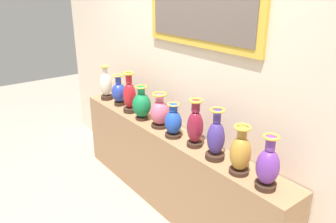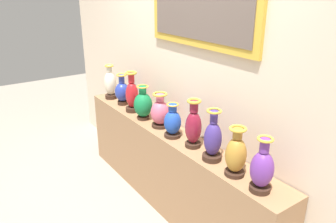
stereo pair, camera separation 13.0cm
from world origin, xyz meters
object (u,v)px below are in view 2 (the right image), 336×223
(vase_ochre, at_px, (236,154))
(vase_violet, at_px, (262,169))
(vase_ivory, at_px, (110,84))
(vase_emerald, at_px, (143,104))
(vase_indigo, at_px, (213,140))
(vase_rose, at_px, (160,112))
(vase_sapphire, at_px, (173,123))
(vase_burgundy, at_px, (193,126))
(vase_crimson, at_px, (132,95))
(vase_cobalt, at_px, (122,91))

(vase_ochre, distance_m, vase_violet, 0.23)
(vase_ivory, relative_size, vase_ochre, 1.10)
(vase_emerald, xyz_separation_m, vase_indigo, (0.99, 0.01, 0.01))
(vase_rose, distance_m, vase_sapphire, 0.25)
(vase_burgundy, bearing_deg, vase_ochre, -3.60)
(vase_crimson, height_order, vase_ochre, vase_crimson)
(vase_emerald, relative_size, vase_burgundy, 0.84)
(vase_cobalt, bearing_deg, vase_crimson, -3.14)
(vase_ochre, bearing_deg, vase_ivory, 179.51)
(vase_rose, height_order, vase_burgundy, vase_burgundy)
(vase_burgundy, distance_m, vase_indigo, 0.25)
(vase_emerald, relative_size, vase_ochre, 0.95)
(vase_emerald, xyz_separation_m, vase_rose, (0.25, 0.04, -0.01))
(vase_ivory, xyz_separation_m, vase_indigo, (1.74, -0.00, -0.01))
(vase_ivory, xyz_separation_m, vase_violet, (2.22, -0.02, -0.02))
(vase_ivory, bearing_deg, vase_violet, -0.55)
(vase_cobalt, distance_m, vase_burgundy, 1.23)
(vase_sapphire, relative_size, vase_violet, 0.81)
(vase_rose, xyz_separation_m, vase_indigo, (0.74, -0.02, 0.02))
(vase_sapphire, bearing_deg, vase_cobalt, 178.35)
(vase_cobalt, xyz_separation_m, vase_ochre, (1.73, -0.03, 0.01))
(vase_sapphire, bearing_deg, vase_ochre, -0.26)
(vase_ivory, xyz_separation_m, vase_rose, (1.00, 0.02, -0.03))
(vase_cobalt, relative_size, vase_rose, 1.05)
(vase_burgundy, height_order, vase_indigo, vase_burgundy)
(vase_violet, bearing_deg, vase_rose, 178.02)
(vase_ochre, bearing_deg, vase_crimson, 179.30)
(vase_crimson, relative_size, vase_sapphire, 1.39)
(vase_cobalt, xyz_separation_m, vase_rose, (0.74, 0.01, -0.01))
(vase_indigo, bearing_deg, vase_crimson, 179.74)
(vase_violet, bearing_deg, vase_emerald, 179.78)
(vase_emerald, relative_size, vase_sapphire, 1.12)
(vase_emerald, distance_m, vase_sapphire, 0.49)
(vase_crimson, relative_size, vase_rose, 1.30)
(vase_indigo, bearing_deg, vase_emerald, -179.33)
(vase_crimson, xyz_separation_m, vase_burgundy, (0.99, 0.01, -0.00))
(vase_ivory, bearing_deg, vase_emerald, -1.20)
(vase_cobalt, height_order, vase_rose, vase_cobalt)
(vase_cobalt, height_order, vase_sapphire, vase_cobalt)
(vase_cobalt, distance_m, vase_indigo, 1.48)
(vase_indigo, height_order, vase_ochre, vase_indigo)
(vase_rose, xyz_separation_m, vase_sapphire, (0.24, -0.03, -0.01))
(vase_sapphire, xyz_separation_m, vase_ochre, (0.75, -0.00, 0.03))
(vase_cobalt, relative_size, vase_ochre, 0.95)
(vase_ivory, distance_m, vase_cobalt, 0.27)
(vase_ivory, xyz_separation_m, vase_burgundy, (1.49, 0.01, 0.00))
(vase_crimson, height_order, vase_rose, vase_crimson)
(vase_crimson, relative_size, vase_burgundy, 1.04)
(vase_cobalt, height_order, vase_violet, vase_violet)
(vase_rose, distance_m, vase_burgundy, 0.49)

